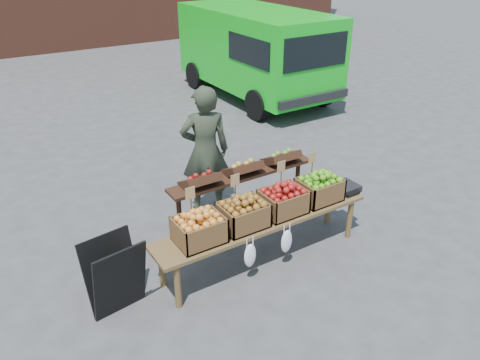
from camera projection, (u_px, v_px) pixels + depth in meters
ground at (315, 241)px, 5.94m from camera, size 80.00×80.00×0.00m
delivery_van at (255, 55)px, 10.90m from camera, size 2.05×4.48×2.01m
vendor at (205, 151)px, 6.24m from camera, size 0.76×0.63×1.79m
chalkboard_sign at (116, 276)px, 4.67m from camera, size 0.59×0.38×0.84m
back_table at (243, 193)px, 6.00m from camera, size 2.10×0.44×1.04m
display_bench at (263, 239)px, 5.48m from camera, size 2.70×0.56×0.57m
crate_golden_apples at (199, 230)px, 4.90m from camera, size 0.50×0.40×0.28m
crate_russet_pears at (243, 215)px, 5.16m from camera, size 0.50×0.40×0.28m
crate_red_apples at (283, 202)px, 5.42m from camera, size 0.50×0.40×0.28m
crate_green_apples at (319, 189)px, 5.68m from camera, size 0.50×0.40×0.28m
weighing_scale at (344, 188)px, 5.93m from camera, size 0.34×0.30×0.08m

